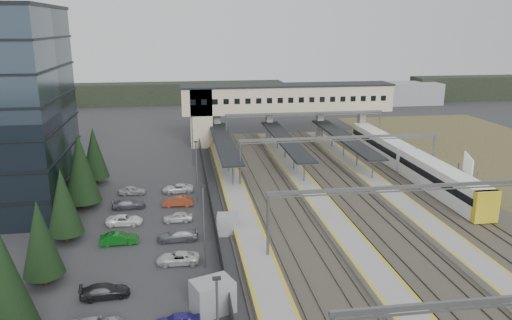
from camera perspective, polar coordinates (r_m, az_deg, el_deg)
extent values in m
plane|color=#2B2B2D|center=(56.17, 1.96, -7.90)|extent=(220.00, 220.00, 0.00)
cone|color=black|center=(38.89, -26.83, -12.34)|extent=(4.26, 4.26, 8.20)
cylinder|color=black|center=(48.54, -22.96, -12.29)|extent=(0.44, 0.44, 1.20)
cone|color=black|center=(46.99, -23.43, -8.15)|extent=(3.54, 3.54, 6.80)
cylinder|color=black|center=(56.47, -20.80, -8.15)|extent=(0.44, 0.44, 1.20)
cone|color=black|center=(55.11, -21.17, -4.41)|extent=(3.64, 3.64, 7.00)
cylinder|color=black|center=(65.61, -19.06, -4.74)|extent=(0.44, 0.44, 1.20)
cone|color=black|center=(64.24, -19.41, -0.83)|extent=(4.42, 4.42, 8.50)
cylinder|color=black|center=(74.97, -17.76, -2.17)|extent=(0.44, 0.44, 1.20)
cone|color=black|center=(73.92, -18.01, 0.79)|extent=(3.74, 3.74, 7.20)
imported|color=black|center=(44.73, -16.88, -14.14)|extent=(4.22, 2.06, 1.18)
imported|color=#0C5113|center=(54.14, -15.37, -8.65)|extent=(3.96, 1.56, 1.28)
imported|color=white|center=(59.03, -14.80, -6.66)|extent=(4.17, 2.11, 1.13)
imported|color=#4A4C51|center=(63.96, -14.33, -4.89)|extent=(4.18, 1.94, 1.18)
imported|color=#9B9B9F|center=(68.94, -13.93, -3.38)|extent=(3.65, 1.66, 1.22)
imported|color=silver|center=(48.92, -8.93, -11.01)|extent=(4.20, 2.16, 1.14)
imported|color=slate|center=(53.71, -8.94, -8.47)|extent=(4.36, 1.83, 1.26)
imported|color=silver|center=(58.63, -8.93, -6.46)|extent=(3.41, 1.40, 1.16)
imported|color=#963D21|center=(63.58, -8.94, -4.67)|extent=(3.94, 1.64, 1.27)
imported|color=silver|center=(68.61, -8.93, -3.22)|extent=(4.19, 1.96, 1.16)
cube|color=black|center=(29.37, -4.53, -13.34)|extent=(0.50, 0.25, 0.15)
cylinder|color=slate|center=(46.43, -6.00, -7.73)|extent=(0.16, 0.16, 8.00)
cube|color=black|center=(45.04, -6.13, -3.03)|extent=(0.50, 0.25, 0.15)
cylinder|color=slate|center=(63.40, -6.80, -1.44)|extent=(0.16, 0.16, 8.00)
cube|color=black|center=(62.39, -6.92, 2.08)|extent=(0.50, 0.25, 0.15)
cylinder|color=slate|center=(80.82, -7.26, 2.17)|extent=(0.16, 0.16, 8.00)
cube|color=black|center=(80.03, -7.36, 4.96)|extent=(0.50, 0.25, 0.15)
cube|color=#26282B|center=(59.68, -5.09, -5.50)|extent=(0.08, 90.00, 2.00)
cube|color=gray|center=(40.95, -4.98, -15.24)|extent=(3.76, 3.27, 2.62)
cube|color=gray|center=(54.74, -3.22, -7.32)|extent=(2.58, 2.24, 2.17)
cube|color=#3C372F|center=(63.70, 11.84, -5.28)|extent=(34.00, 90.00, 0.20)
cube|color=#59544C|center=(60.51, 0.42, -5.87)|extent=(0.08, 90.00, 0.14)
cube|color=#59544C|center=(60.74, 1.77, -5.79)|extent=(0.08, 90.00, 0.14)
cube|color=#59544C|center=(61.23, 4.14, -5.65)|extent=(0.08, 90.00, 0.14)
cube|color=#59544C|center=(61.55, 5.45, -5.57)|extent=(0.08, 90.00, 0.14)
cube|color=#59544C|center=(62.77, 9.51, -5.30)|extent=(0.08, 90.00, 0.14)
cube|color=#59544C|center=(63.22, 10.76, -5.21)|extent=(0.08, 90.00, 0.14)
cube|color=#59544C|center=(64.09, 12.93, -5.05)|extent=(0.08, 90.00, 0.14)
cube|color=#59544C|center=(64.62, 14.12, -4.96)|extent=(0.08, 90.00, 0.14)
cube|color=#59544C|center=(66.47, 17.77, -4.66)|extent=(0.08, 90.00, 0.14)
cube|color=#59544C|center=(67.11, 18.87, -4.57)|extent=(0.08, 90.00, 0.14)
cube|color=#59544C|center=(68.30, 20.79, -4.41)|extent=(0.08, 90.00, 0.14)
cube|color=#59544C|center=(69.01, 21.83, -4.31)|extent=(0.08, 90.00, 0.14)
cube|color=gray|center=(60.16, -1.74, -5.83)|extent=(3.20, 82.00, 0.90)
cube|color=gold|center=(59.85, -3.12, -5.49)|extent=(0.25, 82.00, 0.02)
cube|color=gold|center=(60.17, -0.36, -5.35)|extent=(0.25, 82.00, 0.02)
cube|color=gray|center=(62.06, 7.51, -5.29)|extent=(3.20, 82.00, 0.90)
cube|color=gold|center=(61.53, 6.22, -4.97)|extent=(0.25, 82.00, 0.02)
cube|color=gold|center=(62.31, 8.81, -4.81)|extent=(0.25, 82.00, 0.02)
cube|color=gray|center=(65.45, 15.98, -4.67)|extent=(3.20, 82.00, 0.90)
cube|color=gold|center=(64.73, 14.84, -4.38)|extent=(0.25, 82.00, 0.02)
cube|color=gold|center=(65.91, 17.16, -4.20)|extent=(0.25, 82.00, 0.02)
cube|color=black|center=(80.11, -3.66, 2.14)|extent=(3.00, 30.00, 0.25)
cube|color=slate|center=(80.14, -3.66, 2.04)|extent=(3.10, 30.00, 0.12)
cylinder|color=slate|center=(68.00, -2.67, -1.61)|extent=(0.20, 0.20, 3.10)
cylinder|color=slate|center=(74.22, -3.20, -0.17)|extent=(0.20, 0.20, 3.10)
cylinder|color=slate|center=(80.48, -3.64, 1.04)|extent=(0.20, 0.20, 3.10)
cylinder|color=slate|center=(86.78, -4.03, 2.07)|extent=(0.20, 0.20, 3.10)
cylinder|color=slate|center=(93.10, -4.36, 2.96)|extent=(0.20, 0.20, 3.10)
cube|color=black|center=(81.54, 3.36, 2.38)|extent=(3.00, 30.00, 0.25)
cube|color=slate|center=(81.58, 3.36, 2.28)|extent=(3.10, 30.00, 0.12)
cylinder|color=slate|center=(69.69, 5.54, -1.24)|extent=(0.20, 0.20, 3.10)
cylinder|color=slate|center=(75.77, 4.35, 0.13)|extent=(0.20, 0.20, 3.10)
cylinder|color=slate|center=(81.91, 3.34, 1.29)|extent=(0.20, 0.20, 3.10)
cylinder|color=slate|center=(88.11, 2.47, 2.29)|extent=(0.20, 0.20, 3.10)
cylinder|color=slate|center=(94.34, 1.72, 3.16)|extent=(0.20, 0.20, 3.10)
cube|color=black|center=(84.16, 10.04, 2.58)|extent=(3.00, 30.00, 0.25)
cube|color=slate|center=(84.19, 10.04, 2.48)|extent=(3.10, 30.00, 0.12)
cylinder|color=slate|center=(72.73, 13.20, -0.88)|extent=(0.20, 0.20, 3.10)
cylinder|color=slate|center=(78.57, 11.48, 0.41)|extent=(0.20, 0.20, 3.10)
cylinder|color=slate|center=(84.51, 9.99, 1.52)|extent=(0.20, 0.20, 3.10)
cylinder|color=slate|center=(90.53, 8.70, 2.48)|extent=(0.20, 0.20, 3.10)
cylinder|color=slate|center=(96.61, 7.57, 3.32)|extent=(0.20, 0.20, 3.10)
cube|color=beige|center=(95.89, 3.60, 7.04)|extent=(40.00, 6.00, 5.00)
cube|color=black|center=(95.56, 3.63, 8.55)|extent=(40.40, 6.40, 0.30)
cube|color=beige|center=(94.30, -6.31, 4.99)|extent=(4.00, 6.00, 11.00)
cube|color=black|center=(90.78, -7.24, 6.55)|extent=(1.00, 0.06, 1.00)
cube|color=black|center=(90.84, -5.97, 6.60)|extent=(1.00, 0.06, 1.00)
cube|color=black|center=(90.96, -4.70, 6.64)|extent=(1.00, 0.06, 1.00)
cube|color=black|center=(91.11, -3.44, 6.68)|extent=(1.00, 0.06, 1.00)
cube|color=black|center=(91.31, -2.18, 6.71)|extent=(1.00, 0.06, 1.00)
cube|color=black|center=(91.56, -0.93, 6.74)|extent=(1.00, 0.06, 1.00)
cube|color=black|center=(91.84, 0.32, 6.77)|extent=(1.00, 0.06, 1.00)
cube|color=black|center=(92.17, 1.55, 6.80)|extent=(1.00, 0.06, 1.00)
cube|color=black|center=(92.54, 2.78, 6.82)|extent=(1.00, 0.06, 1.00)
cube|color=black|center=(92.96, 4.00, 6.84)|extent=(1.00, 0.06, 1.00)
cube|color=black|center=(93.41, 5.21, 6.85)|extent=(1.00, 0.06, 1.00)
cube|color=black|center=(93.90, 6.40, 6.86)|extent=(1.00, 0.06, 1.00)
cube|color=black|center=(94.44, 7.58, 6.87)|extent=(1.00, 0.06, 1.00)
cube|color=black|center=(95.01, 8.75, 6.88)|extent=(1.00, 0.06, 1.00)
cube|color=black|center=(95.62, 9.90, 6.88)|extent=(1.00, 0.06, 1.00)
cube|color=black|center=(96.27, 11.04, 6.88)|extent=(1.00, 0.06, 1.00)
cube|color=black|center=(96.96, 12.16, 6.88)|extent=(1.00, 0.06, 1.00)
cube|color=black|center=(97.68, 13.27, 6.87)|extent=(1.00, 0.06, 1.00)
cube|color=black|center=(98.44, 14.36, 6.87)|extent=(1.00, 0.06, 1.00)
cube|color=gray|center=(94.84, -5.36, 3.54)|extent=(1.20, 1.60, 6.00)
cube|color=gray|center=(94.93, -4.46, 3.57)|extent=(1.20, 1.60, 6.00)
cube|color=gray|center=(96.15, 1.51, 3.76)|extent=(1.20, 1.60, 6.00)
cube|color=gray|center=(98.37, 7.26, 3.90)|extent=(1.20, 1.60, 6.00)
cube|color=gray|center=(101.01, 11.92, 3.99)|extent=(1.20, 1.60, 6.00)
cylinder|color=slate|center=(47.22, 1.38, -7.90)|extent=(0.28, 0.28, 7.00)
cube|color=slate|center=(50.22, 17.36, -2.93)|extent=(28.40, 0.25, 0.35)
cube|color=slate|center=(50.34, 17.33, -3.36)|extent=(28.40, 0.12, 0.12)
cylinder|color=slate|center=(67.79, -1.84, -0.68)|extent=(0.28, 0.28, 7.00)
cylinder|color=slate|center=(76.21, 19.56, 0.22)|extent=(0.28, 0.28, 7.00)
cube|color=slate|center=(69.92, 9.62, 2.56)|extent=(28.40, 0.25, 0.35)
cube|color=slate|center=(70.01, 9.60, 2.24)|extent=(28.40, 0.12, 0.12)
cylinder|color=slate|center=(87.10, -3.41, 2.87)|extent=(0.28, 0.28, 7.00)
cylinder|color=slate|center=(93.80, 13.91, 3.34)|extent=(0.28, 0.28, 7.00)
cube|color=slate|center=(88.77, 5.63, 5.36)|extent=(28.40, 0.25, 0.35)
cube|color=slate|center=(88.84, 5.62, 5.11)|extent=(28.40, 0.12, 0.12)
cube|color=white|center=(70.26, 20.41, -2.21)|extent=(2.90, 20.11, 3.73)
cube|color=black|center=(70.14, 20.44, -1.89)|extent=(2.96, 19.51, 0.93)
cube|color=slate|center=(70.73, 20.29, -3.45)|extent=(2.49, 18.71, 0.52)
cube|color=white|center=(88.23, 14.03, 1.72)|extent=(2.90, 20.11, 3.73)
cube|color=black|center=(88.14, 14.04, 1.98)|extent=(2.96, 19.51, 0.93)
cube|color=slate|center=(88.61, 13.96, 0.71)|extent=(2.49, 18.71, 0.52)
cube|color=gold|center=(62.23, 24.77, -4.87)|extent=(2.92, 0.90, 3.73)
cylinder|color=slate|center=(73.68, 23.84, -2.35)|extent=(0.20, 0.20, 2.95)
cylinder|color=slate|center=(77.35, 22.09, -1.37)|extent=(0.20, 0.20, 2.95)
cube|color=silver|center=(75.05, 23.08, -0.57)|extent=(2.02, 5.24, 2.76)
cube|color=black|center=(147.01, -8.78, 7.56)|extent=(60.00, 8.00, 6.00)
cube|color=black|center=(155.22, 10.18, 7.70)|extent=(50.00, 8.00, 5.00)
cube|color=black|center=(167.91, 23.92, 7.55)|extent=(40.00, 8.00, 7.00)
cube|color=black|center=(151.07, -26.19, 6.20)|extent=(30.00, 8.00, 5.00)
cube|color=gray|center=(151.57, 16.83, 7.31)|extent=(18.00, 10.00, 6.00)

